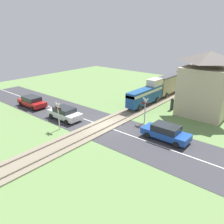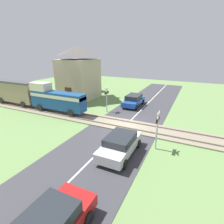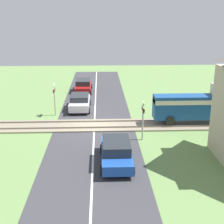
% 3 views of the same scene
% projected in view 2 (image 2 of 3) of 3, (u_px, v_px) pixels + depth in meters
% --- Properties ---
extents(ground_plane, '(60.00, 60.00, 0.00)m').
position_uv_depth(ground_plane, '(125.00, 126.00, 16.93)').
color(ground_plane, '#66894C').
extents(road_surface, '(48.00, 6.40, 0.02)m').
position_uv_depth(road_surface, '(125.00, 126.00, 16.92)').
color(road_surface, '#38383D').
rests_on(road_surface, ground_plane).
extents(track_bed, '(2.80, 48.00, 0.24)m').
position_uv_depth(track_bed, '(125.00, 125.00, 16.90)').
color(track_bed, gray).
rests_on(track_bed, ground_plane).
extents(train, '(1.58, 20.76, 3.18)m').
position_uv_depth(train, '(15.00, 92.00, 22.57)').
color(train, navy).
rests_on(train, track_bed).
extents(car_near_crossing, '(4.30, 1.99, 1.44)m').
position_uv_depth(car_near_crossing, '(120.00, 144.00, 12.10)').
color(car_near_crossing, silver).
rests_on(car_near_crossing, ground_plane).
extents(car_far_side, '(4.48, 1.97, 1.48)m').
position_uv_depth(car_far_side, '(134.00, 100.00, 22.84)').
color(car_far_side, '#1E4CA8').
rests_on(car_far_side, ground_plane).
extents(crossing_signal_west_approach, '(0.90, 0.18, 2.93)m').
position_uv_depth(crossing_signal_west_approach, '(157.00, 125.00, 12.35)').
color(crossing_signal_west_approach, '#B7B7B7').
rests_on(crossing_signal_west_approach, ground_plane).
extents(crossing_signal_east_approach, '(0.90, 0.18, 2.93)m').
position_uv_depth(crossing_signal_east_approach, '(107.00, 96.00, 20.25)').
color(crossing_signal_east_approach, '#B7B7B7').
rests_on(crossing_signal_east_approach, ground_plane).
extents(station_building, '(5.68, 5.04, 7.56)m').
position_uv_depth(station_building, '(79.00, 74.00, 25.77)').
color(station_building, '#C6B793').
rests_on(station_building, ground_plane).
extents(pedestrian_by_station, '(0.42, 0.42, 1.69)m').
position_uv_depth(pedestrian_by_station, '(68.00, 99.00, 23.41)').
color(pedestrian_by_station, '#333338').
rests_on(pedestrian_by_station, ground_plane).
extents(tree_by_station, '(2.25, 2.25, 4.64)m').
position_uv_depth(tree_by_station, '(94.00, 73.00, 30.43)').
color(tree_by_station, brown).
rests_on(tree_by_station, ground_plane).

